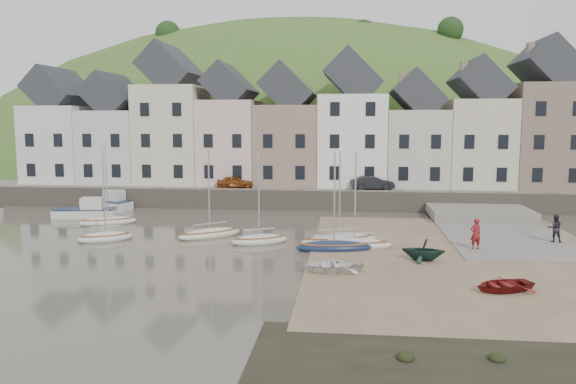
# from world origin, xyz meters

# --- Properties ---
(ground) EXTENTS (160.00, 160.00, 0.00)m
(ground) POSITION_xyz_m (0.00, 0.00, 0.00)
(ground) COLOR #474337
(ground) RESTS_ON ground
(quay_land) EXTENTS (90.00, 30.00, 1.50)m
(quay_land) POSITION_xyz_m (0.00, 32.00, 0.75)
(quay_land) COLOR #365723
(quay_land) RESTS_ON ground
(quay_street) EXTENTS (70.00, 7.00, 0.10)m
(quay_street) POSITION_xyz_m (0.00, 20.50, 1.55)
(quay_street) COLOR slate
(quay_street) RESTS_ON quay_land
(seawall) EXTENTS (70.00, 1.20, 1.80)m
(seawall) POSITION_xyz_m (0.00, 17.00, 0.90)
(seawall) COLOR slate
(seawall) RESTS_ON ground
(beach) EXTENTS (18.00, 26.00, 0.06)m
(beach) POSITION_xyz_m (11.00, 0.00, 0.03)
(beach) COLOR brown
(beach) RESTS_ON ground
(slipway) EXTENTS (8.00, 18.00, 0.12)m
(slipway) POSITION_xyz_m (15.00, 8.00, 0.06)
(slipway) COLOR slate
(slipway) RESTS_ON ground
(hillside) EXTENTS (134.40, 84.00, 84.00)m
(hillside) POSITION_xyz_m (-5.00, 60.00, -17.99)
(hillside) COLOR #365723
(hillside) RESTS_ON ground
(townhouse_terrace) EXTENTS (61.05, 8.00, 13.93)m
(townhouse_terrace) POSITION_xyz_m (1.76, 24.00, 7.32)
(townhouse_terrace) COLOR silver
(townhouse_terrace) RESTS_ON quay_land
(sailboat_0) EXTENTS (4.53, 3.35, 6.32)m
(sailboat_0) POSITION_xyz_m (-14.36, 8.11, 0.26)
(sailboat_0) COLOR silver
(sailboat_0) RESTS_ON ground
(sailboat_1) EXTENTS (3.88, 3.27, 6.32)m
(sailboat_1) POSITION_xyz_m (-11.96, 2.26, 0.27)
(sailboat_1) COLOR silver
(sailboat_1) RESTS_ON ground
(sailboat_2) EXTENTS (4.58, 4.11, 6.32)m
(sailboat_2) POSITION_xyz_m (-5.27, 4.19, 0.26)
(sailboat_2) COLOR beige
(sailboat_2) RESTS_ON ground
(sailboat_3) EXTENTS (4.11, 3.00, 6.32)m
(sailboat_3) POSITION_xyz_m (-1.53, 2.54, 0.27)
(sailboat_3) COLOR silver
(sailboat_3) RESTS_ON ground
(sailboat_4) EXTENTS (5.47, 3.51, 6.32)m
(sailboat_4) POSITION_xyz_m (3.71, 3.15, 0.26)
(sailboat_4) COLOR silver
(sailboat_4) RESTS_ON ground
(sailboat_5) EXTENTS (4.89, 2.17, 6.32)m
(sailboat_5) POSITION_xyz_m (3.42, 1.02, 0.26)
(sailboat_5) COLOR #152243
(sailboat_5) RESTS_ON ground
(sailboat_6) EXTENTS (4.73, 1.67, 6.32)m
(sailboat_6) POSITION_xyz_m (4.71, 1.95, 0.26)
(sailboat_6) COLOR silver
(sailboat_6) RESTS_ON ground
(motorboat_0) EXTENTS (5.25, 2.52, 1.70)m
(motorboat_0) POSITION_xyz_m (-17.38, 10.88, 0.58)
(motorboat_0) COLOR silver
(motorboat_0) RESTS_ON ground
(motorboat_2) EXTENTS (5.11, 3.06, 1.70)m
(motorboat_2) POSITION_xyz_m (-17.69, 15.78, 0.58)
(motorboat_2) COLOR silver
(motorboat_2) RESTS_ON ground
(rowboat_white) EXTENTS (3.64, 3.00, 0.66)m
(rowboat_white) POSITION_xyz_m (3.50, -4.14, 0.39)
(rowboat_white) COLOR white
(rowboat_white) RESTS_ON beach
(rowboat_green) EXTENTS (2.68, 2.40, 1.27)m
(rowboat_green) POSITION_xyz_m (8.58, -1.24, 0.69)
(rowboat_green) COLOR #163228
(rowboat_green) RESTS_ON beach
(rowboat_red) EXTENTS (3.50, 3.05, 0.60)m
(rowboat_red) POSITION_xyz_m (11.60, -6.77, 0.36)
(rowboat_red) COLOR maroon
(rowboat_red) RESTS_ON beach
(person_red) EXTENTS (0.79, 0.63, 1.91)m
(person_red) POSITION_xyz_m (12.14, 1.86, 1.07)
(person_red) COLOR maroon
(person_red) RESTS_ON slipway
(person_dark) EXTENTS (0.95, 0.78, 1.81)m
(person_dark) POSITION_xyz_m (17.78, 4.58, 1.03)
(person_dark) COLOR #222227
(person_dark) RESTS_ON slipway
(car_left) EXTENTS (3.71, 2.21, 1.18)m
(car_left) POSITION_xyz_m (-6.59, 19.50, 2.19)
(car_left) COLOR brown
(car_left) RESTS_ON quay_street
(car_right) EXTENTS (4.16, 2.02, 1.31)m
(car_right) POSITION_xyz_m (6.49, 19.50, 2.26)
(car_right) COLOR black
(car_right) RESTS_ON quay_street
(shore_rocks) EXTENTS (14.00, 6.00, 0.71)m
(shore_rocks) POSITION_xyz_m (9.94, -15.06, 0.09)
(shore_rocks) COLOR black
(shore_rocks) RESTS_ON ground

